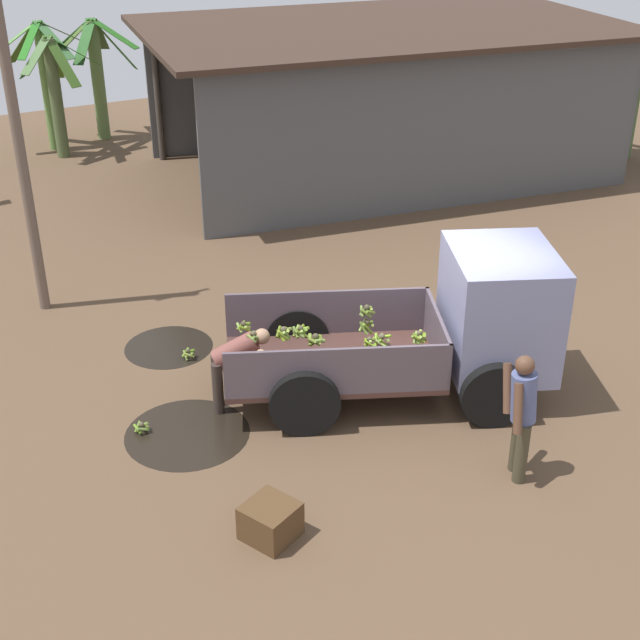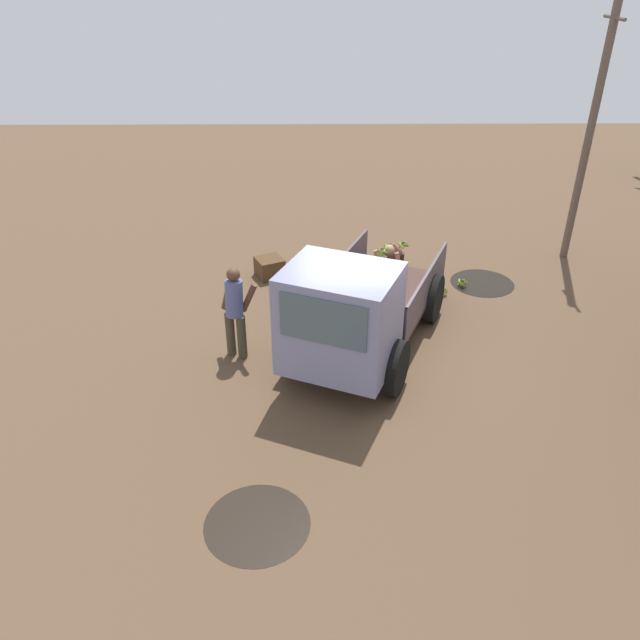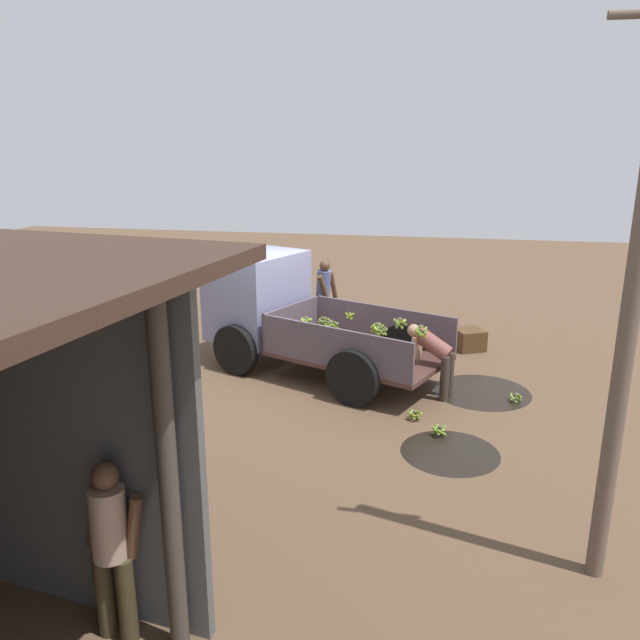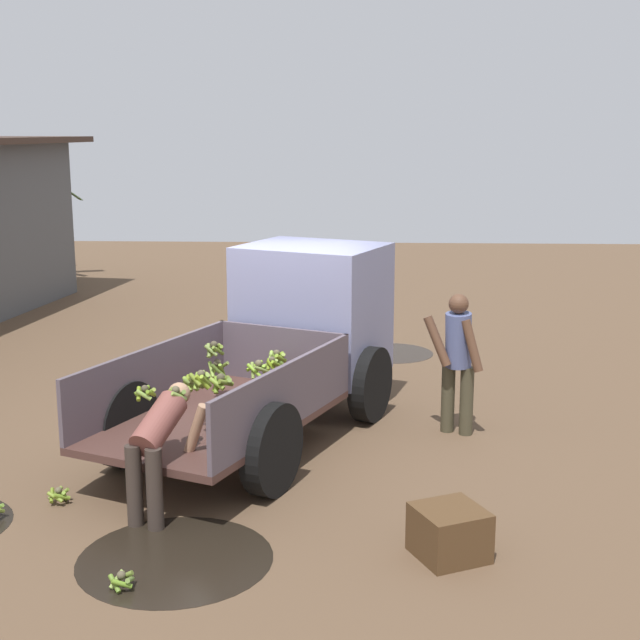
% 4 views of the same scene
% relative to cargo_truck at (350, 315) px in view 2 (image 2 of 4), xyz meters
% --- Properties ---
extents(ground, '(36.00, 36.00, 0.00)m').
position_rel_cargo_truck_xyz_m(ground, '(-0.24, 0.40, -1.11)').
color(ground, brown).
extents(mud_patch_0, '(1.67, 1.67, 0.01)m').
position_rel_cargo_truck_xyz_m(mud_patch_0, '(-3.85, 0.75, -1.10)').
color(mud_patch_0, black).
rests_on(mud_patch_0, ground).
extents(mud_patch_1, '(1.36, 1.36, 0.01)m').
position_rel_cargo_truck_xyz_m(mud_patch_1, '(3.35, -1.33, -1.10)').
color(mud_patch_1, black).
rests_on(mud_patch_1, ground).
extents(mud_patch_2, '(1.38, 1.38, 0.01)m').
position_rel_cargo_truck_xyz_m(mud_patch_2, '(-3.30, 3.10, -1.10)').
color(mud_patch_2, black).
rests_on(mud_patch_2, ground).
extents(cargo_truck, '(4.81, 3.35, 2.14)m').
position_rel_cargo_truck_xyz_m(cargo_truck, '(0.00, 0.00, 0.00)').
color(cargo_truck, '#482D27').
rests_on(cargo_truck, ground).
extents(utility_pole, '(0.95, 0.17, 5.59)m').
position_rel_cargo_truck_xyz_m(utility_pole, '(-4.72, 5.38, 1.75)').
color(utility_pole, brown).
rests_on(utility_pole, ground).
extents(person_foreground_visitor, '(0.53, 0.72, 1.71)m').
position_rel_cargo_truck_xyz_m(person_foreground_visitor, '(-0.53, -1.95, -0.16)').
color(person_foreground_visitor, '#413B29').
rests_on(person_foreground_visitor, ground).
extents(person_worker_loading, '(0.84, 0.74, 1.20)m').
position_rel_cargo_truck_xyz_m(person_worker_loading, '(-3.00, 1.06, -0.37)').
color(person_worker_loading, '#372C26').
rests_on(person_worker_loading, ground).
extents(banana_bunch_on_ground_0, '(0.22, 0.22, 0.16)m').
position_rel_cargo_truck_xyz_m(banana_bunch_on_ground_0, '(-4.37, 1.07, -1.02)').
color(banana_bunch_on_ground_0, brown).
rests_on(banana_bunch_on_ground_0, ground).
extents(banana_bunch_on_ground_1, '(0.22, 0.23, 0.17)m').
position_rel_cargo_truck_xyz_m(banana_bunch_on_ground_1, '(-3.14, 2.62, -1.00)').
color(banana_bunch_on_ground_1, '#463F2D').
rests_on(banana_bunch_on_ground_1, ground).
extents(banana_bunch_on_ground_2, '(0.24, 0.24, 0.17)m').
position_rel_cargo_truck_xyz_m(banana_bunch_on_ground_2, '(-2.76, 2.12, -1.01)').
color(banana_bunch_on_ground_2, brown).
rests_on(banana_bunch_on_ground_2, ground).
extents(wooden_crate_0, '(0.73, 0.73, 0.43)m').
position_rel_cargo_truck_xyz_m(wooden_crate_0, '(-3.69, -1.57, -0.89)').
color(wooden_crate_0, '#4D341D').
rests_on(wooden_crate_0, ground).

